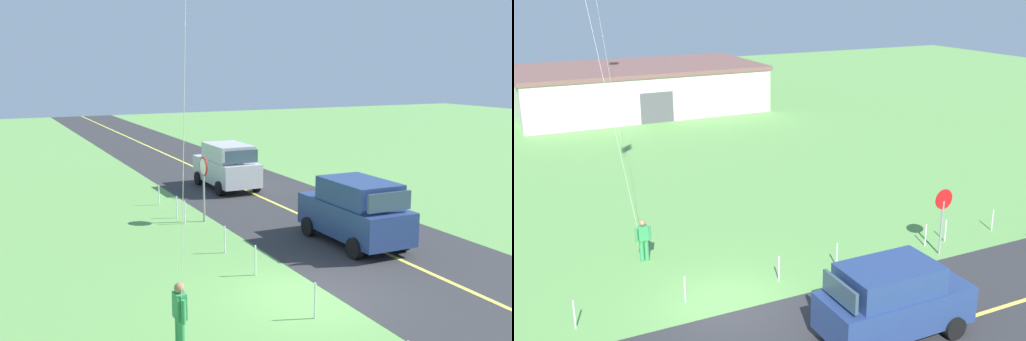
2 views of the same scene
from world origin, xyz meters
The scene contains 13 objects.
ground_plane centered at (0.00, 0.00, -0.05)m, with size 120.00×120.00×0.10m, color #60994C.
asphalt_road centered at (0.00, -4.00, 0.00)m, with size 120.00×7.00×0.00m, color #2D2D30.
road_centre_stripe centered at (0.00, -4.00, 0.01)m, with size 120.00×0.16×0.00m, color #E5E04C.
car_suv_foreground centered at (3.51, -3.71, 1.15)m, with size 4.40×2.12×2.24m.
car_parked_east_near centered at (13.90, -3.34, 1.15)m, with size 4.40×2.12×2.24m.
stop_sign centered at (8.47, -0.10, 1.80)m, with size 0.76×0.08×2.56m.
person_adult_near centered at (-1.54, 4.21, 0.86)m, with size 0.58×0.22×1.60m.
fence_post_1 centered at (-1.18, 0.70, 0.45)m, with size 0.05×0.05×0.90m, color silver.
fence_post_2 centered at (2.16, 0.70, 0.45)m, with size 0.05×0.05×0.90m, color silver.
fence_post_3 centered at (4.47, 0.70, 0.45)m, with size 0.05×0.05×0.90m, color silver.
fence_post_4 centered at (8.47, 0.70, 0.45)m, with size 0.05×0.05×0.90m, color silver.
fence_post_5 centered at (9.45, 0.70, 0.45)m, with size 0.05×0.05×0.90m, color silver.
fence_post_6 centered at (11.93, 0.70, 0.45)m, with size 0.05×0.05×0.90m, color silver.
Camera 1 is at (-12.82, 7.83, 6.04)m, focal length 41.95 mm.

